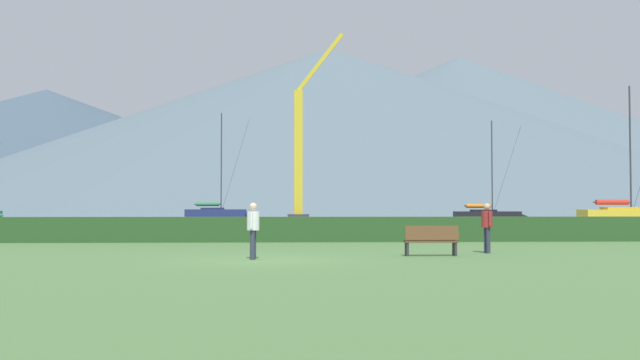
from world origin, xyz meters
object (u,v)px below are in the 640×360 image
(sailboat_slip_3, at_px, (488,215))
(person_seated_viewer, at_px, (253,226))
(dock_crane, at_px, (300,163))
(person_standing_walker, at_px, (487,224))
(park_bench_near_path, at_px, (431,239))
(sailboat_slip_5, at_px, (217,213))
(sailboat_slip_2, at_px, (625,215))

(sailboat_slip_3, relative_size, person_seated_viewer, 6.25)
(person_seated_viewer, relative_size, dock_crane, 0.09)
(dock_crane, bearing_deg, person_seated_viewer, -92.90)
(dock_crane, bearing_deg, sailboat_slip_3, 12.47)
(person_standing_walker, bearing_deg, sailboat_slip_3, 66.78)
(park_bench_near_path, bearing_deg, sailboat_slip_5, 100.79)
(sailboat_slip_2, xyz_separation_m, person_standing_walker, (-24.86, -42.34, 0.20))
(park_bench_near_path, bearing_deg, sailboat_slip_2, 58.39)
(sailboat_slip_3, relative_size, park_bench_near_path, 6.17)
(sailboat_slip_3, distance_m, dock_crane, 20.32)
(park_bench_near_path, distance_m, person_seated_viewer, 5.64)
(sailboat_slip_5, relative_size, park_bench_near_path, 7.85)
(sailboat_slip_3, xyz_separation_m, dock_crane, (-19.24, -4.25, 4.98))
(sailboat_slip_2, bearing_deg, sailboat_slip_3, 146.54)
(park_bench_near_path, bearing_deg, person_seated_viewer, -167.13)
(dock_crane, bearing_deg, park_bench_near_path, -86.25)
(sailboat_slip_5, bearing_deg, sailboat_slip_3, -30.49)
(person_standing_walker, bearing_deg, park_bench_near_path, -157.03)
(dock_crane, bearing_deg, person_standing_walker, -83.50)
(sailboat_slip_2, distance_m, dock_crane, 30.58)
(sailboat_slip_5, xyz_separation_m, dock_crane, (9.80, -21.78, 4.88))
(sailboat_slip_2, bearing_deg, dock_crane, 174.86)
(sailboat_slip_3, distance_m, park_bench_near_path, 53.42)
(sailboat_slip_5, distance_m, person_seated_viewer, 70.06)
(park_bench_near_path, distance_m, person_standing_walker, 2.49)
(sailboat_slip_5, distance_m, park_bench_near_path, 69.63)
(sailboat_slip_5, bearing_deg, park_bench_near_path, -78.73)
(sailboat_slip_5, bearing_deg, sailboat_slip_2, -31.34)
(park_bench_near_path, bearing_deg, dock_crane, 93.91)
(sailboat_slip_2, relative_size, park_bench_near_path, 7.64)
(sailboat_slip_5, height_order, dock_crane, dock_crane)
(person_standing_walker, bearing_deg, person_seated_viewer, -169.36)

